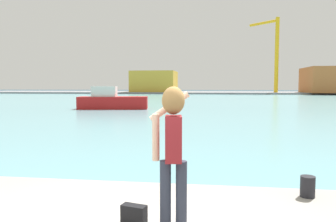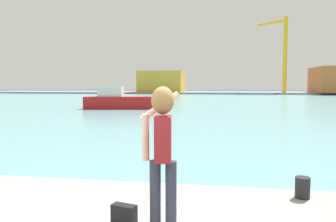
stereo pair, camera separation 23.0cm
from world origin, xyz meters
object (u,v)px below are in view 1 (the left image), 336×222
(warehouse_left, at_px, (155,82))
(warehouse_right, at_px, (327,80))
(boat_moored, at_px, (112,101))
(port_crane, at_px, (274,49))
(person_photographer, at_px, (173,141))
(handbag, at_px, (134,214))
(harbor_bollard, at_px, (308,187))

(warehouse_left, xyz_separation_m, warehouse_right, (45.84, -3.69, 0.31))
(boat_moored, xyz_separation_m, port_crane, (25.67, 57.58, 10.92))
(person_photographer, relative_size, port_crane, 0.09)
(handbag, xyz_separation_m, port_crane, (16.53, 85.49, 10.98))
(boat_moored, xyz_separation_m, warehouse_right, (39.10, 58.10, 2.88))
(person_photographer, height_order, warehouse_right, warehouse_right)
(boat_moored, height_order, warehouse_left, warehouse_left)
(boat_moored, bearing_deg, port_crane, 57.06)
(handbag, height_order, harbor_bollard, harbor_bollard)
(port_crane, bearing_deg, handbag, -100.94)
(person_photographer, xyz_separation_m, handbag, (-0.49, -0.02, -0.95))
(handbag, distance_m, warehouse_left, 91.13)
(person_photographer, xyz_separation_m, harbor_bollard, (1.98, 1.33, -0.90))
(warehouse_left, bearing_deg, port_crane, -7.40)
(person_photographer, relative_size, handbag, 5.44)
(person_photographer, bearing_deg, warehouse_right, -26.18)
(person_photographer, bearing_deg, port_crane, -17.89)
(harbor_bollard, height_order, boat_moored, boat_moored)
(warehouse_right, relative_size, port_crane, 0.71)
(harbor_bollard, bearing_deg, warehouse_right, 72.01)
(boat_moored, distance_m, warehouse_right, 70.09)
(handbag, relative_size, harbor_bollard, 0.97)
(harbor_bollard, height_order, warehouse_left, warehouse_left)
(warehouse_right, distance_m, port_crane, 15.66)
(boat_moored, bearing_deg, warehouse_right, 47.15)
(handbag, height_order, boat_moored, boat_moored)
(handbag, height_order, port_crane, port_crane)
(harbor_bollard, relative_size, port_crane, 0.02)
(person_photographer, height_order, harbor_bollard, person_photographer)
(harbor_bollard, distance_m, warehouse_left, 90.27)
(person_photographer, xyz_separation_m, port_crane, (16.04, 85.47, 10.04))
(warehouse_right, height_order, port_crane, port_crane)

